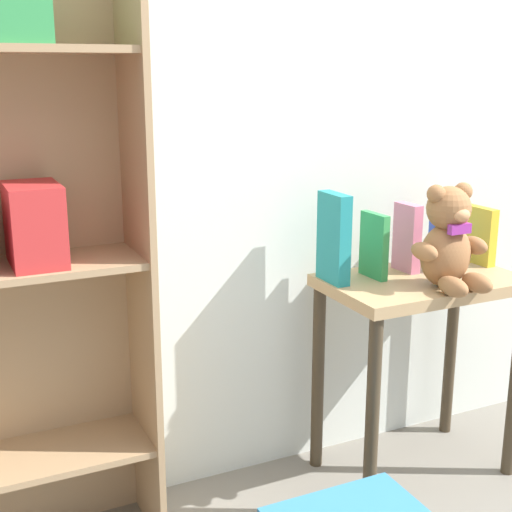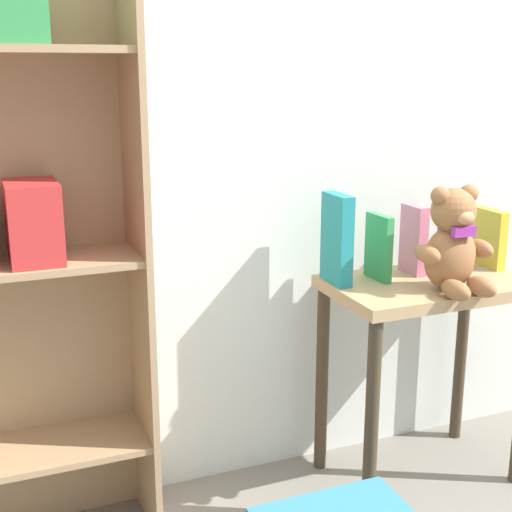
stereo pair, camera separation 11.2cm
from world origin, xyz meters
name	(u,v)px [view 1 (the left image)]	position (x,y,z in m)	size (l,w,h in m)	color
wall_back	(339,77)	(0.00, 1.41, 1.25)	(4.80, 0.06, 2.50)	silver
display_table	(420,317)	(0.16, 1.14, 0.53)	(0.60, 0.37, 0.66)	tan
teddy_bear	(449,241)	(0.16, 1.04, 0.79)	(0.23, 0.21, 0.30)	#99663D
book_standing_teal	(334,238)	(-0.11, 1.22, 0.79)	(0.04, 0.13, 0.27)	teal
book_standing_green	(374,246)	(0.02, 1.21, 0.76)	(0.02, 0.12, 0.20)	#33934C
book_standing_pink	(407,238)	(0.16, 1.23, 0.76)	(0.03, 0.10, 0.21)	#D17093
book_standing_blue	(446,234)	(0.29, 1.21, 0.76)	(0.03, 0.15, 0.22)	#2D51B7
book_standing_yellow	(478,235)	(0.43, 1.21, 0.75)	(0.03, 0.14, 0.19)	gold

